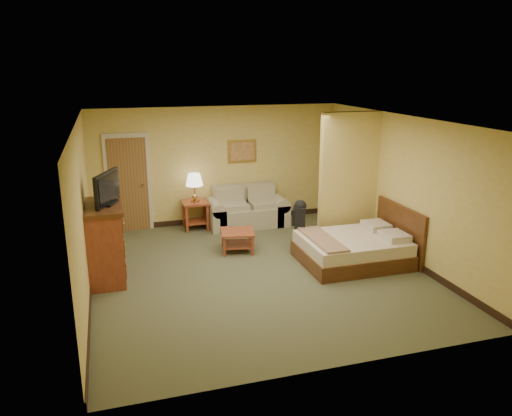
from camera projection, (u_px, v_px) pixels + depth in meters
name	position (u px, v px, depth m)	size (l,w,h in m)	color
floor	(257.00, 271.00, 8.63)	(6.00, 6.00, 0.00)	#515436
ceiling	(257.00, 120.00, 7.92)	(6.00, 6.00, 0.00)	white
back_wall	(218.00, 166.00, 11.04)	(5.50, 0.02, 2.60)	#DDC25E
left_wall	(83.00, 212.00, 7.52)	(0.02, 6.00, 2.60)	#DDC25E
right_wall	(402.00, 188.00, 9.04)	(0.02, 6.00, 2.60)	#DDC25E
partition	(349.00, 179.00, 9.72)	(1.20, 0.15, 2.60)	#DDC25E
door	(128.00, 184.00, 10.54)	(0.94, 0.16, 2.10)	beige
baseboard	(219.00, 219.00, 11.37)	(5.50, 0.02, 0.12)	black
loveseat	(247.00, 213.00, 11.08)	(1.74, 0.81, 0.88)	tan
side_table	(195.00, 211.00, 10.80)	(0.56, 0.56, 0.61)	maroon
table_lamp	(194.00, 180.00, 10.61)	(0.37, 0.37, 0.61)	#BA8544
coffee_table	(237.00, 237.00, 9.52)	(0.72, 0.72, 0.40)	maroon
wall_picture	(242.00, 151.00, 11.09)	(0.65, 0.04, 0.51)	#B78E3F
dresser	(105.00, 242.00, 8.17)	(0.63, 1.20, 1.28)	maroon
tv	(107.00, 189.00, 7.95)	(0.40, 0.82, 0.53)	black
bed	(356.00, 248.00, 8.97)	(1.89, 1.53, 0.99)	#492511
backpack	(300.00, 213.00, 9.38)	(0.30, 0.36, 0.53)	black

